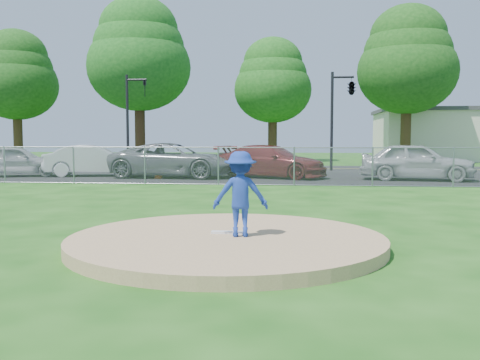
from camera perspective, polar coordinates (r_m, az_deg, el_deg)
The scene contains 20 objects.
ground at distance 19.09m, azimuth 2.70°, elevation -1.12°, with size 120.00×120.00×0.00m, color #164B10.
pitchers_mound at distance 9.21m, azimuth -1.41°, elevation -6.56°, with size 5.40×5.40×0.20m, color tan.
pitching_rubber at distance 9.38m, azimuth -1.24°, elevation -5.61°, with size 0.60×0.15×0.04m, color white.
chain_link_fence at distance 21.02m, azimuth 3.07°, elevation 1.44°, with size 40.00×0.06×1.50m, color gray.
parking_lot at distance 25.55m, azimuth 3.66°, elevation 0.31°, with size 50.00×8.00×0.01m, color black.
street at distance 33.03m, azimuth 4.30°, elevation 1.25°, with size 60.00×7.00×0.01m, color black.
commercial_building at distance 49.22m, azimuth 23.98°, elevation 4.45°, with size 16.40×9.40×4.30m.
tree_far_left at distance 48.24m, azimuth -22.78°, elevation 10.33°, with size 6.72×6.72×10.74m.
tree_left at distance 42.27m, azimuth -10.73°, elevation 13.09°, with size 7.84×7.84×12.53m.
tree_center at distance 43.26m, azimuth 3.51°, elevation 10.59°, with size 6.16×6.16×9.84m.
tree_right at distance 42.08m, azimuth 17.42°, elevation 12.19°, with size 7.28×7.28×11.63m.
traffic_signal_left at distance 32.56m, azimuth -11.53°, elevation 7.04°, with size 1.28×0.20×5.60m.
traffic_signal_center at distance 31.19m, azimuth 11.61°, elevation 9.45°, with size 1.42×2.48×5.60m.
pitcher at distance 9.04m, azimuth 0.04°, elevation -1.50°, with size 0.93×0.54×1.45m, color #1B3899.
traffic_cone at distance 24.90m, azimuth -8.69°, elevation 1.07°, with size 0.40×0.40×0.78m, color #E9590C.
parked_car_silver at distance 28.13m, azimuth -22.81°, elevation 1.91°, with size 1.80×4.47×1.52m, color #B3B2B7.
parked_car_white at distance 27.17m, azimuth -15.35°, elevation 2.02°, with size 1.61×4.62×1.52m, color silver.
parked_car_gray at distance 25.45m, azimuth -7.18°, elevation 2.11°, with size 2.70×5.85×1.63m, color slate.
parked_car_darkred at distance 25.11m, azimuth 3.34°, elevation 2.00°, with size 2.15×5.28×1.53m, color maroon.
parked_car_pearl at distance 24.87m, azimuth 18.35°, elevation 1.90°, with size 1.96×4.88×1.66m, color #B4B6B8.
Camera 1 is at (1.24, -8.95, 1.87)m, focal length 40.00 mm.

